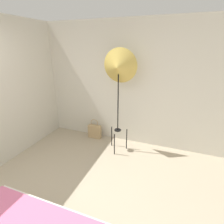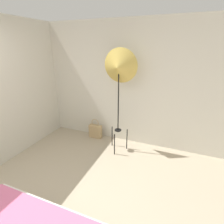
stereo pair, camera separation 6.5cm
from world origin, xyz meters
TOP-DOWN VIEW (x-y plane):
  - wall_back at (0.00, 2.54)m, footprint 8.00×0.05m
  - photo_umbrella at (0.39, 2.06)m, footprint 0.65×0.34m
  - tote_bag at (-0.29, 2.35)m, footprint 0.31×0.11m

SIDE VIEW (x-z plane):
  - tote_bag at x=-0.29m, z-range -0.07..0.41m
  - wall_back at x=0.00m, z-range 0.00..2.60m
  - photo_umbrella at x=0.39m, z-range 0.68..2.75m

